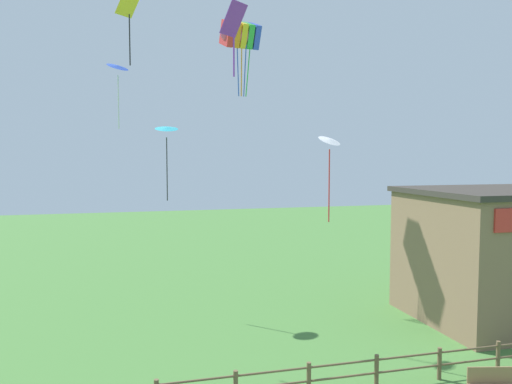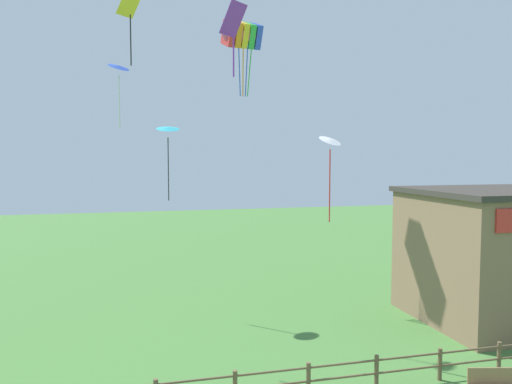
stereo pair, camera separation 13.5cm
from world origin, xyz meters
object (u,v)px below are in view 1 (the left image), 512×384
kite_yellow_diamond (129,9)px  kite_purple_streamer (234,25)px  park_bench_by_building (492,384)px  kite_rainbow_parafoil (240,35)px  kite_cyan_delta (167,131)px  seaside_building (505,253)px  kite_white_delta (330,146)px  kite_blue_delta (118,70)px

kite_yellow_diamond → kite_purple_streamer: 6.78m
park_bench_by_building → kite_rainbow_parafoil: (-4.66, 13.47, 13.17)m
kite_cyan_delta → seaside_building: bearing=-19.3°
kite_purple_streamer → kite_yellow_diamond: bearing=117.1°
kite_white_delta → seaside_building: bearing=8.5°
kite_blue_delta → kite_cyan_delta: bearing=60.7°
seaside_building → kite_cyan_delta: size_ratio=2.26×
park_bench_by_building → kite_white_delta: bearing=122.1°
seaside_building → kite_yellow_diamond: (-16.33, 2.00, 10.20)m
kite_blue_delta → kite_rainbow_parafoil: bearing=42.8°
kite_yellow_diamond → kite_purple_streamer: size_ratio=1.37×
park_bench_by_building → kite_white_delta: 9.40m
kite_cyan_delta → kite_purple_streamer: kite_purple_streamer is taller
kite_rainbow_parafoil → kite_cyan_delta: size_ratio=1.10×
kite_rainbow_parafoil → kite_cyan_delta: (-4.01, -1.88, -5.11)m
kite_blue_delta → kite_white_delta: bearing=-19.6°
kite_blue_delta → kite_purple_streamer: 6.21m
park_bench_by_building → kite_white_delta: (-3.18, 5.07, 7.25)m
kite_white_delta → kite_purple_streamer: 5.98m
seaside_building → kite_purple_streamer: kite_purple_streamer is taller
kite_white_delta → kite_cyan_delta: bearing=130.1°
park_bench_by_building → kite_rainbow_parafoil: 19.40m
kite_blue_delta → kite_purple_streamer: kite_purple_streamer is taller
seaside_building → kite_white_delta: kite_white_delta is taller
kite_cyan_delta → kite_yellow_diamond: bearing=-117.8°
seaside_building → kite_cyan_delta: (-14.68, 5.14, 5.60)m
seaside_building → park_bench_by_building: (-6.02, -6.45, -2.45)m
seaside_building → kite_rainbow_parafoil: (-10.67, 7.02, 10.71)m
park_bench_by_building → kite_cyan_delta: 16.56m
kite_blue_delta → kite_yellow_diamond: (0.47, 0.66, 2.50)m
kite_purple_streamer → seaside_building: bearing=15.9°
kite_cyan_delta → kite_white_delta: kite_cyan_delta is taller
seaside_building → park_bench_by_building: seaside_building is taller
kite_yellow_diamond → park_bench_by_building: bearing=-39.3°
kite_blue_delta → kite_cyan_delta: (2.13, 3.80, -2.10)m
kite_blue_delta → kite_cyan_delta: 4.83m
kite_white_delta → kite_purple_streamer: bearing=-149.9°
kite_yellow_diamond → seaside_building: bearing=-7.0°
park_bench_by_building → kite_rainbow_parafoil: bearing=109.1°
kite_cyan_delta → kite_white_delta: bearing=-49.9°
park_bench_by_building → kite_blue_delta: 16.74m
kite_blue_delta → kite_white_delta: 8.59m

